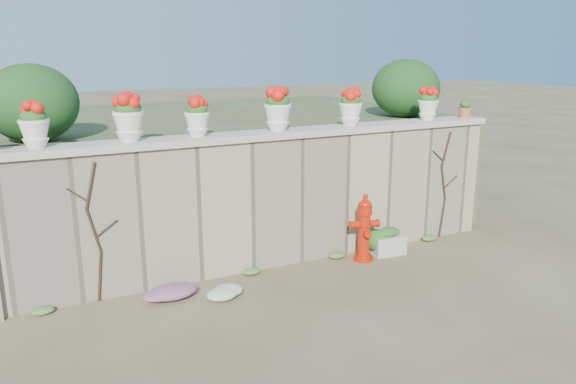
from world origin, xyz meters
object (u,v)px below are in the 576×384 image
fire_hydrant (364,228)px  planter_box (388,242)px  urn_pot_0 (34,125)px  terracotta_pot (465,110)px

fire_hydrant → planter_box: bearing=21.3°
fire_hydrant → urn_pot_0: 4.96m
fire_hydrant → urn_pot_0: bearing=-172.7°
fire_hydrant → urn_pot_0: (-4.58, 0.56, 1.83)m
urn_pot_0 → terracotta_pot: size_ratio=1.99×
terracotta_pot → planter_box: bearing=-165.7°
urn_pot_0 → terracotta_pot: bearing=-0.0°
fire_hydrant → terracotta_pot: bearing=27.1°
urn_pot_0 → terracotta_pot: 7.05m
planter_box → terracotta_pot: terracotta_pot is taller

